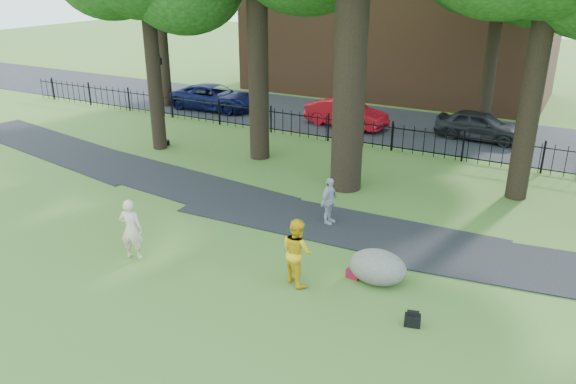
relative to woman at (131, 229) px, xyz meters
The scene contains 14 objects.
ground 3.17m from the woman, 11.24° to the left, with size 120.00×120.00×0.00m, color #406624.
footpath 6.07m from the woman, 48.41° to the left, with size 36.00×2.60×0.03m, color black.
street 16.88m from the woman, 79.79° to the left, with size 80.00×7.00×0.02m, color black.
iron_fence 12.95m from the woman, 76.65° to the left, with size 44.00×0.04×1.20m.
woman is the anchor object (origin of this frame).
man 4.60m from the woman, 12.53° to the left, with size 0.84×0.66×1.73m, color gold.
pedestrian 5.87m from the woman, 50.60° to the left, with size 0.88×0.36×1.50m, color #A8A9AD.
boulder 6.57m from the woman, 18.23° to the left, with size 1.48×1.11×0.86m, color #665F55.
lamppost 10.58m from the woman, 125.58° to the left, with size 0.40×0.40×4.01m.
backpack 7.65m from the woman, ahead, with size 0.35×0.22×0.27m, color black.
red_bag 6.01m from the woman, 18.33° to the left, with size 0.35×0.22×0.24m, color maroon.
red_sedan 15.29m from the woman, 91.05° to the left, with size 1.44×4.13×1.36m, color red.
navy_van 17.17m from the woman, 118.19° to the left, with size 2.26×4.89×1.36m, color #0B103A.
grey_car 17.17m from the woman, 69.66° to the left, with size 1.59×3.94×1.34m, color black.
Camera 1 is at (7.18, -10.47, 7.38)m, focal length 35.00 mm.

